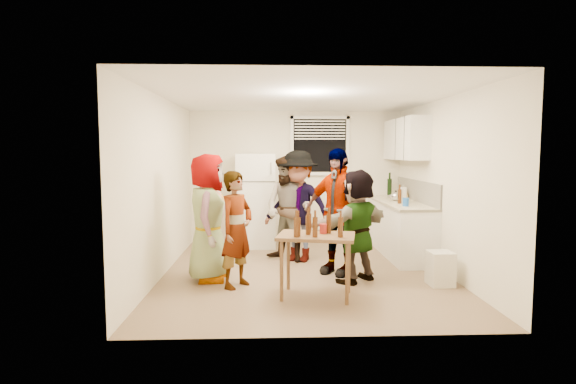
{
  "coord_description": "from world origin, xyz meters",
  "views": [
    {
      "loc": [
        -0.49,
        -6.31,
        1.73
      ],
      "look_at": [
        -0.23,
        0.21,
        1.15
      ],
      "focal_mm": 28.0,
      "sensor_mm": 36.0,
      "label": 1
    }
  ],
  "objects_px": {
    "guest_back_left": "(288,261)",
    "guest_black": "(336,273)",
    "refrigerator": "(256,200)",
    "trash_bin": "(440,266)",
    "red_cup": "(323,233)",
    "kettle": "(396,201)",
    "guest_grey": "(209,280)",
    "blue_cup": "(406,206)",
    "guest_orange": "(356,281)",
    "guest_stripe": "(237,286)",
    "wine_bottle": "(389,196)",
    "beer_bottle_counter": "(399,204)",
    "beer_bottle_table": "(298,236)",
    "serving_table": "(316,297)",
    "guest_back_right": "(298,261)"
  },
  "relations": [
    {
      "from": "refrigerator",
      "to": "beer_bottle_counter",
      "type": "relative_size",
      "value": 7.35
    },
    {
      "from": "guest_stripe",
      "to": "wine_bottle",
      "type": "bearing_deg",
      "value": -10.43
    },
    {
      "from": "blue_cup",
      "to": "guest_stripe",
      "type": "xyz_separation_m",
      "value": [
        -2.52,
        -1.09,
        -0.9
      ]
    },
    {
      "from": "trash_bin",
      "to": "serving_table",
      "type": "height_order",
      "value": "trash_bin"
    },
    {
      "from": "blue_cup",
      "to": "beer_bottle_table",
      "type": "height_order",
      "value": "blue_cup"
    },
    {
      "from": "trash_bin",
      "to": "guest_grey",
      "type": "xyz_separation_m",
      "value": [
        -3.05,
        0.37,
        -0.25
      ]
    },
    {
      "from": "beer_bottle_table",
      "to": "guest_stripe",
      "type": "relative_size",
      "value": 0.15
    },
    {
      "from": "kettle",
      "to": "guest_grey",
      "type": "bearing_deg",
      "value": -166.63
    },
    {
      "from": "guest_back_left",
      "to": "guest_black",
      "type": "bearing_deg",
      "value": -10.25
    },
    {
      "from": "guest_back_left",
      "to": "guest_black",
      "type": "xyz_separation_m",
      "value": [
        0.66,
        -0.76,
        0.0
      ]
    },
    {
      "from": "guest_grey",
      "to": "guest_stripe",
      "type": "distance_m",
      "value": 0.52
    },
    {
      "from": "guest_black",
      "to": "guest_orange",
      "type": "distance_m",
      "value": 0.45
    },
    {
      "from": "red_cup",
      "to": "guest_black",
      "type": "bearing_deg",
      "value": 72.07
    },
    {
      "from": "serving_table",
      "to": "guest_back_right",
      "type": "relative_size",
      "value": 0.51
    },
    {
      "from": "wine_bottle",
      "to": "red_cup",
      "type": "xyz_separation_m",
      "value": [
        -1.61,
        -3.02,
        -0.14
      ]
    },
    {
      "from": "kettle",
      "to": "guest_orange",
      "type": "distance_m",
      "value": 2.14
    },
    {
      "from": "beer_bottle_counter",
      "to": "trash_bin",
      "type": "height_order",
      "value": "beer_bottle_counter"
    },
    {
      "from": "trash_bin",
      "to": "guest_back_left",
      "type": "height_order",
      "value": "trash_bin"
    },
    {
      "from": "serving_table",
      "to": "guest_back_right",
      "type": "height_order",
      "value": "serving_table"
    },
    {
      "from": "red_cup",
      "to": "guest_back_right",
      "type": "relative_size",
      "value": 0.07
    },
    {
      "from": "blue_cup",
      "to": "guest_grey",
      "type": "relative_size",
      "value": 0.08
    },
    {
      "from": "trash_bin",
      "to": "guest_grey",
      "type": "height_order",
      "value": "trash_bin"
    },
    {
      "from": "serving_table",
      "to": "kettle",
      "type": "bearing_deg",
      "value": 55.23
    },
    {
      "from": "blue_cup",
      "to": "guest_orange",
      "type": "distance_m",
      "value": 1.59
    },
    {
      "from": "wine_bottle",
      "to": "beer_bottle_counter",
      "type": "height_order",
      "value": "wine_bottle"
    },
    {
      "from": "trash_bin",
      "to": "guest_back_right",
      "type": "distance_m",
      "value": 2.27
    },
    {
      "from": "refrigerator",
      "to": "guest_black",
      "type": "height_order",
      "value": "refrigerator"
    },
    {
      "from": "blue_cup",
      "to": "guest_grey",
      "type": "xyz_separation_m",
      "value": [
        -2.92,
        -0.77,
        -0.9
      ]
    },
    {
      "from": "beer_bottle_table",
      "to": "guest_orange",
      "type": "height_order",
      "value": "beer_bottle_table"
    },
    {
      "from": "trash_bin",
      "to": "red_cup",
      "type": "relative_size",
      "value": 3.84
    },
    {
      "from": "refrigerator",
      "to": "beer_bottle_counter",
      "type": "xyz_separation_m",
      "value": [
        2.35,
        -1.05,
        0.05
      ]
    },
    {
      "from": "trash_bin",
      "to": "guest_back_left",
      "type": "xyz_separation_m",
      "value": [
        -1.93,
        1.39,
        -0.25
      ]
    },
    {
      "from": "refrigerator",
      "to": "guest_black",
      "type": "relative_size",
      "value": 0.95
    },
    {
      "from": "red_cup",
      "to": "guest_orange",
      "type": "relative_size",
      "value": 0.08
    },
    {
      "from": "blue_cup",
      "to": "trash_bin",
      "type": "relative_size",
      "value": 0.29
    },
    {
      "from": "guest_orange",
      "to": "kettle",
      "type": "bearing_deg",
      "value": -159.59
    },
    {
      "from": "kettle",
      "to": "guest_stripe",
      "type": "relative_size",
      "value": 0.15
    },
    {
      "from": "serving_table",
      "to": "trash_bin",
      "type": "bearing_deg",
      "value": 13.54
    },
    {
      "from": "serving_table",
      "to": "guest_stripe",
      "type": "relative_size",
      "value": 0.6
    },
    {
      "from": "refrigerator",
      "to": "guest_black",
      "type": "distance_m",
      "value": 2.42
    },
    {
      "from": "kettle",
      "to": "guest_grey",
      "type": "distance_m",
      "value": 3.47
    },
    {
      "from": "refrigerator",
      "to": "kettle",
      "type": "distance_m",
      "value": 2.49
    },
    {
      "from": "guest_black",
      "to": "guest_orange",
      "type": "relative_size",
      "value": 1.18
    },
    {
      "from": "kettle",
      "to": "beer_bottle_counter",
      "type": "xyz_separation_m",
      "value": [
        -0.05,
        -0.4,
        0.0
      ]
    },
    {
      "from": "blue_cup",
      "to": "trash_bin",
      "type": "distance_m",
      "value": 1.32
    },
    {
      "from": "kettle",
      "to": "beer_bottle_table",
      "type": "xyz_separation_m",
      "value": [
        -1.82,
        -2.4,
        -0.14
      ]
    },
    {
      "from": "serving_table",
      "to": "guest_orange",
      "type": "xyz_separation_m",
      "value": [
        0.61,
        0.63,
        0.0
      ]
    },
    {
      "from": "beer_bottle_counter",
      "to": "blue_cup",
      "type": "bearing_deg",
      "value": -91.18
    },
    {
      "from": "guest_grey",
      "to": "guest_back_right",
      "type": "relative_size",
      "value": 0.97
    },
    {
      "from": "guest_black",
      "to": "guest_orange",
      "type": "bearing_deg",
      "value": -22.91
    }
  ]
}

